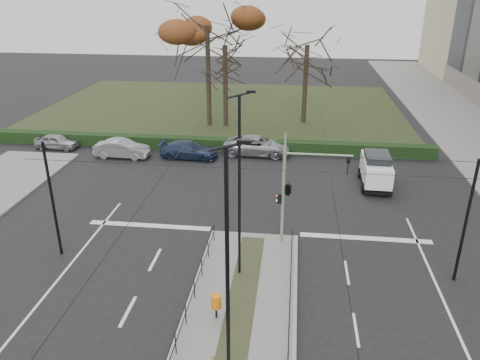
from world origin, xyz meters
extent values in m
plane|color=black|center=(0.00, 0.00, 0.00)|extent=(140.00, 140.00, 0.00)
cube|color=slate|center=(0.00, -2.50, 0.07)|extent=(4.40, 15.00, 0.14)
cube|color=#262F17|center=(-6.00, 32.00, 0.05)|extent=(38.00, 26.00, 0.10)
cube|color=black|center=(-6.00, 18.60, 0.50)|extent=(38.00, 1.00, 1.00)
cylinder|color=black|center=(-2.05, 4.00, 0.59)|extent=(0.04, 0.04, 0.90)
cylinder|color=black|center=(2.05, 4.00, 0.59)|extent=(0.04, 0.04, 0.90)
cylinder|color=black|center=(-2.05, -2.60, 1.04)|extent=(0.04, 13.20, 0.04)
cylinder|color=black|center=(2.05, -2.60, 1.04)|extent=(0.04, 13.20, 0.04)
cylinder|color=black|center=(-9.60, 2.00, 3.00)|extent=(0.14, 0.14, 6.00)
cylinder|color=black|center=(9.60, 2.00, 3.00)|extent=(0.14, 0.14, 6.00)
cylinder|color=black|center=(0.00, 1.00, 5.50)|extent=(20.00, 0.02, 0.02)
cylinder|color=black|center=(0.00, 3.00, 5.50)|extent=(20.00, 0.02, 0.02)
cylinder|color=black|center=(-3.50, -2.00, 5.30)|extent=(0.02, 34.00, 0.02)
cylinder|color=black|center=(3.50, -2.00, 5.30)|extent=(0.02, 34.00, 0.02)
cylinder|color=gray|center=(1.50, 4.37, 2.80)|extent=(0.16, 0.16, 5.33)
cylinder|color=gray|center=(3.14, 4.37, 5.06)|extent=(3.28, 0.10, 0.10)
imported|color=black|center=(4.57, 4.37, 4.55)|extent=(0.18, 0.20, 0.92)
imported|color=black|center=(1.73, 4.37, 3.21)|extent=(0.72, 2.08, 0.82)
cube|color=black|center=(1.32, 4.37, 2.60)|extent=(0.23, 0.16, 0.51)
sphere|color=#FF0C0C|center=(1.21, 4.37, 2.75)|extent=(0.11, 0.11, 0.11)
sphere|color=#0CE533|center=(1.21, 4.37, 2.48)|extent=(0.11, 0.11, 0.11)
cylinder|color=black|center=(-0.91, -2.10, 0.41)|extent=(0.09, 0.09, 0.53)
cylinder|color=orange|center=(-0.91, -2.10, 0.94)|extent=(0.43, 0.43, 0.58)
cylinder|color=black|center=(0.11, -5.63, 4.45)|extent=(0.13, 0.13, 8.62)
cube|color=black|center=(0.60, -5.63, 8.92)|extent=(0.38, 0.15, 0.11)
cylinder|color=black|center=(-0.36, 1.19, 4.37)|extent=(0.13, 0.13, 8.45)
cube|color=black|center=(0.12, 1.19, 8.75)|extent=(0.37, 0.15, 0.11)
imported|color=#989A9F|center=(-17.51, 17.40, 0.61)|extent=(3.61, 1.58, 1.21)
imported|color=#989A9F|center=(-11.42, 16.05, 0.71)|extent=(4.31, 1.57, 1.41)
imported|color=#1F2E49|center=(-6.18, 16.50, 0.66)|extent=(4.61, 2.04, 1.31)
imported|color=#989A9F|center=(-0.95, 17.98, 0.74)|extent=(5.39, 2.59, 1.48)
cube|color=white|center=(7.48, 12.75, 1.17)|extent=(1.82, 4.12, 1.32)
cube|color=black|center=(7.48, 12.75, 1.96)|extent=(1.64, 2.28, 0.62)
cube|color=black|center=(7.48, 12.75, 0.30)|extent=(1.86, 4.20, 0.18)
cylinder|color=black|center=(8.30, 11.38, 0.33)|extent=(0.24, 0.67, 0.66)
cylinder|color=black|center=(6.59, 11.43, 0.33)|extent=(0.24, 0.67, 0.66)
cylinder|color=black|center=(8.37, 14.07, 0.33)|extent=(0.24, 0.67, 0.66)
cylinder|color=black|center=(6.66, 14.11, 0.33)|extent=(0.24, 0.67, 0.66)
cylinder|color=black|center=(-6.16, 25.38, 4.66)|extent=(0.44, 0.44, 9.12)
ellipsoid|color=#5B3214|center=(-6.16, 25.38, 9.22)|extent=(10.33, 10.33, 5.73)
cylinder|color=black|center=(2.76, 27.53, 3.75)|extent=(0.44, 0.44, 7.29)
cylinder|color=black|center=(-4.61, 25.56, 3.80)|extent=(0.44, 0.44, 7.40)
camera|label=1|loc=(1.88, -17.24, 12.81)|focal=35.00mm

